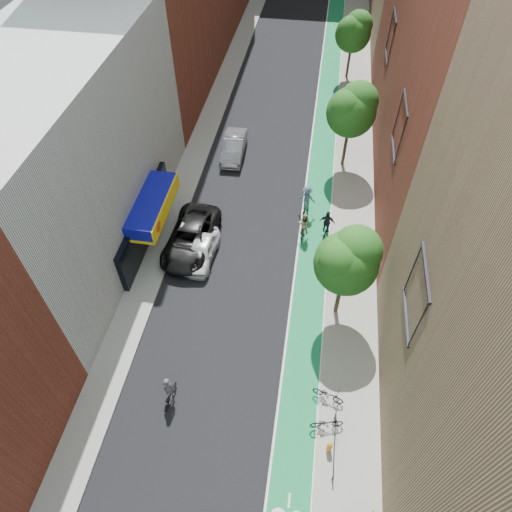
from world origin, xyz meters
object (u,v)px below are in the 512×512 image
at_px(parked_car_white, 201,251).
at_px(cyclist_lane_far, 307,200).
at_px(cyclist_lead, 169,393).
at_px(fire_hydrant, 329,447).
at_px(parked_car_silver, 234,147).
at_px(cyclist_lane_near, 303,227).
at_px(cyclist_lane_mid, 326,228).
at_px(parked_car_black, 191,238).

xyz_separation_m(parked_car_white, cyclist_lane_far, (6.20, 5.36, 0.34)).
distance_m(cyclist_lead, fire_hydrant, 8.10).
relative_size(parked_car_silver, cyclist_lane_far, 2.08).
height_order(cyclist_lane_near, cyclist_lane_mid, cyclist_lane_mid).
bearing_deg(cyclist_lane_far, cyclist_lane_mid, 138.35).
bearing_deg(cyclist_lane_near, parked_car_white, 28.16).
bearing_deg(parked_car_white, cyclist_lane_mid, 25.26).
relative_size(cyclist_lane_mid, cyclist_lane_far, 0.94).
bearing_deg(parked_car_white, fire_hydrant, -48.94).
bearing_deg(parked_car_silver, parked_car_white, -92.12).
bearing_deg(cyclist_lane_far, cyclist_lane_near, 103.51).
bearing_deg(cyclist_lane_far, fire_hydrant, 111.89).
distance_m(cyclist_lane_far, fire_hydrant, 16.37).
relative_size(parked_car_black, cyclist_lead, 3.07).
distance_m(parked_car_silver, cyclist_lane_mid, 11.03).
height_order(parked_car_black, cyclist_lead, cyclist_lead).
xyz_separation_m(parked_car_white, cyclist_lane_near, (6.20, 2.92, 0.15)).
distance_m(parked_car_white, cyclist_lane_far, 8.20).
height_order(parked_car_black, parked_car_silver, parked_car_black).
height_order(parked_car_silver, cyclist_lane_near, cyclist_lane_near).
relative_size(cyclist_lead, fire_hydrant, 2.70).
bearing_deg(fire_hydrant, parked_car_black, 128.94).
bearing_deg(cyclist_lead, parked_car_white, -81.25).
relative_size(parked_car_white, cyclist_lead, 2.08).
relative_size(parked_car_white, cyclist_lane_far, 1.85).
height_order(parked_car_silver, cyclist_lane_far, cyclist_lane_far).
xyz_separation_m(cyclist_lane_near, fire_hydrant, (2.38, -13.75, -0.31)).
distance_m(parked_car_black, fire_hydrant, 15.07).
xyz_separation_m(parked_car_black, fire_hydrant, (9.47, -11.72, -0.30)).
height_order(cyclist_lead, cyclist_lane_far, cyclist_lane_far).
xyz_separation_m(parked_car_silver, cyclist_lead, (0.60, -20.56, -0.09)).
bearing_deg(parked_car_black, parked_car_white, -42.79).
bearing_deg(cyclist_lane_mid, fire_hydrant, 100.86).
distance_m(parked_car_silver, cyclist_lead, 20.57).
height_order(cyclist_lead, cyclist_lane_mid, cyclist_lane_mid).
xyz_separation_m(parked_car_white, parked_car_black, (-0.89, 0.89, 0.14)).
height_order(parked_car_silver, fire_hydrant, parked_car_silver).
bearing_deg(parked_car_silver, fire_hydrant, -70.74).
relative_size(parked_car_black, parked_car_silver, 1.31).
height_order(cyclist_lane_far, fire_hydrant, cyclist_lane_far).
relative_size(cyclist_lane_near, fire_hydrant, 2.68).
height_order(cyclist_lane_mid, cyclist_lane_far, cyclist_lane_far).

